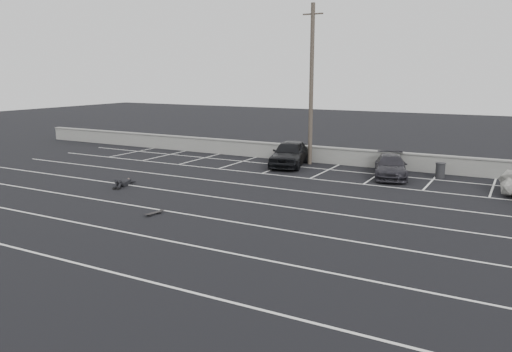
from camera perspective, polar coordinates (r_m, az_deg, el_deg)
The scene contains 9 objects.
ground at distance 20.33m, azimuth -6.30°, elevation -4.63°, with size 120.00×120.00×0.00m, color black.
seawall at distance 32.41m, azimuth 7.95°, elevation 2.43°, with size 50.00×0.45×1.06m.
stall_lines at distance 23.98m, azimuth -0.45°, elevation -2.03°, with size 36.00×20.05×0.01m.
car_left at distance 31.13m, azimuth 3.87°, elevation 2.61°, with size 1.88×4.68×1.59m, color black.
car_right at distance 28.67m, azimuth 15.13°, elevation 1.07°, with size 1.71×4.22×1.22m, color #242329.
utility_pole at distance 31.54m, azimuth 6.35°, elevation 10.32°, with size 1.31×0.26×9.84m.
trash_bin at distance 29.36m, azimuth 20.31°, elevation 0.63°, with size 0.72×0.72×0.85m.
person at distance 26.74m, azimuth -14.76°, elevation -0.49°, with size 1.67×2.48×0.46m, color black, non-canonical shape.
skateboard at distance 20.89m, azimuth -11.56°, elevation -4.16°, with size 0.32×0.78×0.09m.
Camera 1 is at (11.23, -15.96, 5.67)m, focal length 35.00 mm.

